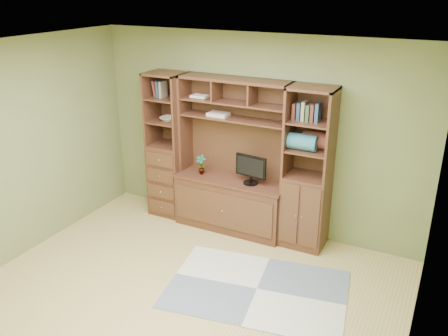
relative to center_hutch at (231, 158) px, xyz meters
The scene contains 11 objects.
room 1.77m from the center_hutch, 82.44° to the right, with size 4.60×4.10×2.64m.
center_hutch is the anchor object (origin of this frame).
left_tower 1.00m from the center_hutch, behind, with size 0.50×0.45×2.05m, color #4D291B.
right_tower 1.03m from the center_hutch, ahead, with size 0.55×0.45×2.05m, color #4D291B.
rug 1.77m from the center_hutch, 52.31° to the right, with size 1.93×1.29×0.01m, color #AAB0B0.
monitor 0.30m from the center_hutch, ahead, with size 0.43×0.19×0.53m, color black.
orchid 0.46m from the center_hutch, behind, with size 0.14×0.10×0.27m, color #A74938.
magazines 0.59m from the center_hutch, 158.32° to the left, with size 0.27×0.20×0.04m, color beige.
bowl 1.05m from the center_hutch, behind, with size 0.23×0.23×0.06m, color beige.
blanket_teal 1.02m from the center_hutch, ahead, with size 0.34×0.20×0.20m, color #2F6B7D.
blanket_red 1.18m from the center_hutch, ahead, with size 0.37×0.21×0.21m, color brown.
Camera 1 is at (2.31, -3.48, 3.18)m, focal length 38.00 mm.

